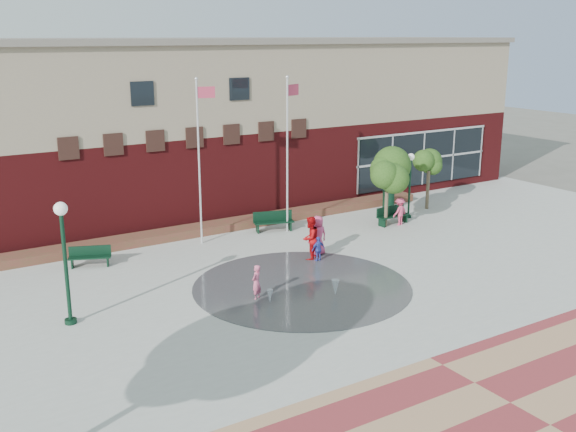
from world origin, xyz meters
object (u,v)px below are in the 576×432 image
flagpole_right (288,146)px  bench_left (90,260)px  flagpole_left (200,153)px  child_splash (256,282)px  trash_can (388,200)px

flagpole_right → bench_left: size_ratio=4.26×
flagpole_left → child_splash: flagpole_left is taller
flagpole_left → child_splash: (-1.26, -7.28, -3.57)m
child_splash → flagpole_right: bearing=-162.3°
bench_left → trash_can: bearing=24.3°
flagpole_left → bench_left: flagpole_left is taller
bench_left → child_splash: (4.11, -6.80, 0.38)m
flagpole_left → bench_left: size_ratio=4.28×
flagpole_left → bench_left: (-5.38, -0.47, -3.95)m
child_splash → bench_left: bearing=-91.5°
flagpole_right → child_splash: 9.57m
trash_can → flagpole_right: bearing=-175.3°
flagpole_right → trash_can: bearing=-14.3°
flagpole_left → child_splash: 8.21m
flagpole_right → trash_can: flagpole_right is taller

